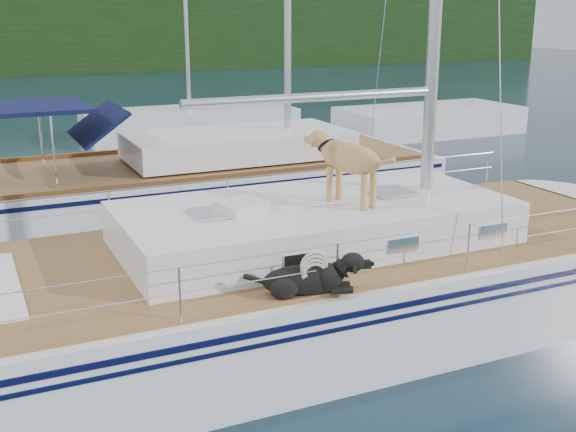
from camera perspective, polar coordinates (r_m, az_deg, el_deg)
name	(u,v)px	position (r m, az deg, el deg)	size (l,w,h in m)	color
ground	(261,336)	(9.99, -2.15, -9.48)	(120.00, 120.00, 0.00)	black
tree_line	(1,30)	(53.47, -21.72, 13.51)	(90.00, 3.00, 6.00)	black
shore_bank	(4,65)	(54.77, -21.54, 11.03)	(92.00, 1.00, 1.20)	#595147
main_sailboat	(267,289)	(9.75, -1.65, -5.80)	(12.00, 3.92, 14.01)	white
neighbor_sailboat	(192,186)	(15.77, -7.61, 2.39)	(11.00, 3.50, 13.30)	white
bg_boat_center	(190,124)	(25.74, -7.76, 7.25)	(7.20, 3.00, 11.65)	white
bg_boat_east	(429,121)	(26.62, 11.08, 7.40)	(6.40, 3.00, 11.65)	white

